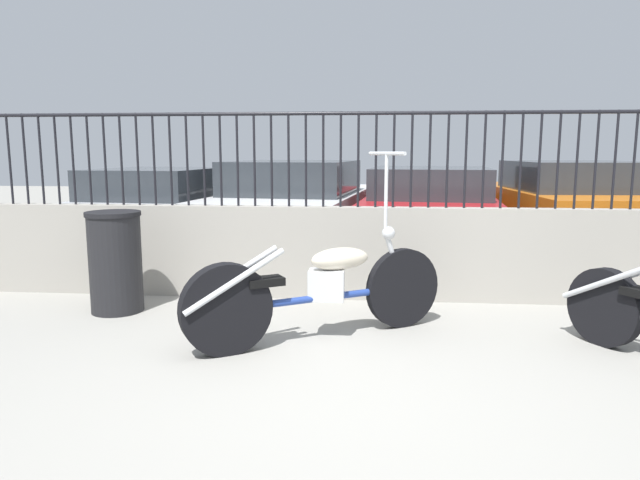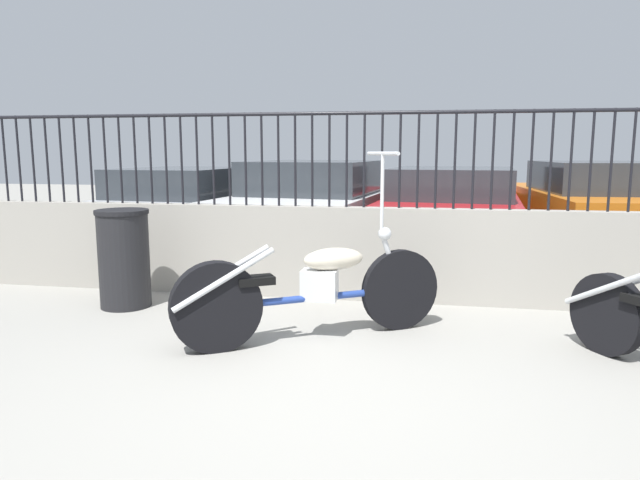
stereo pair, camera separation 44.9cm
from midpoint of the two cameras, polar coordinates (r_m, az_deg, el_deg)
The scene contains 9 objects.
ground_plane at distance 3.62m, azimuth -1.11°, elevation -15.25°, with size 40.00×40.00×0.00m, color gray.
low_wall at distance 5.73m, azimuth 1.52°, elevation -1.33°, with size 9.16×0.18×0.93m.
fence_railing at distance 5.64m, azimuth 1.57°, elevation 9.36°, with size 9.16×0.04×0.93m.
motorcycle_blue at distance 4.45m, azimuth -4.16°, elevation -5.11°, with size 1.96×1.25×1.49m.
trash_bin at distance 5.67m, azimuth -21.95°, elevation -2.05°, with size 0.50×0.50×0.94m.
car_silver at distance 8.90m, azimuth -16.89°, elevation 3.03°, with size 2.04×4.17×1.23m.
car_white at distance 8.63m, azimuth -3.82°, elevation 3.52°, with size 2.35×4.60×1.34m.
car_red at distance 8.53m, azimuth 9.46°, elevation 3.11°, with size 2.22×4.17×1.25m.
car_orange at distance 8.93m, azimuth 22.31°, elevation 3.11°, with size 2.02×4.12×1.34m.
Camera 1 is at (0.16, -3.32, 1.48)m, focal length 32.00 mm.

